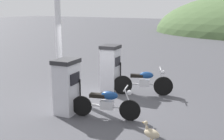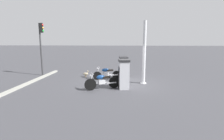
{
  "view_description": "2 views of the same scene",
  "coord_description": "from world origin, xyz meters",
  "px_view_note": "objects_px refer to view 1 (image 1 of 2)",
  "views": [
    {
      "loc": [
        4.88,
        -7.53,
        3.08
      ],
      "look_at": [
        0.62,
        -0.0,
        1.13
      ],
      "focal_mm": 45.85,
      "sensor_mm": 36.0,
      "label": 1
    },
    {
      "loc": [
        0.0,
        11.19,
        2.89
      ],
      "look_at": [
        0.6,
        -0.05,
        0.86
      ],
      "focal_mm": 28.29,
      "sensor_mm": 36.0,
      "label": 2
    }
  ],
  "objects_px": {
    "fuel_pump_far": "(110,68)",
    "canopy_support_pole": "(59,41)",
    "fuel_pump_near": "(67,86)",
    "wandering_duck": "(151,133)",
    "motorcycle_near_pump": "(107,102)",
    "motorcycle_far_pump": "(144,82)"
  },
  "relations": [
    {
      "from": "fuel_pump_near",
      "to": "fuel_pump_far",
      "type": "height_order",
      "value": "fuel_pump_far"
    },
    {
      "from": "fuel_pump_far",
      "to": "canopy_support_pole",
      "type": "distance_m",
      "value": 2.09
    },
    {
      "from": "motorcycle_far_pump",
      "to": "fuel_pump_near",
      "type": "bearing_deg",
      "value": -114.57
    },
    {
      "from": "motorcycle_near_pump",
      "to": "canopy_support_pole",
      "type": "height_order",
      "value": "canopy_support_pole"
    },
    {
      "from": "motorcycle_near_pump",
      "to": "motorcycle_far_pump",
      "type": "relative_size",
      "value": 0.98
    },
    {
      "from": "fuel_pump_far",
      "to": "motorcycle_near_pump",
      "type": "xyz_separation_m",
      "value": [
        1.2,
        -2.32,
        -0.4
      ]
    },
    {
      "from": "fuel_pump_far",
      "to": "wandering_duck",
      "type": "relative_size",
      "value": 3.5
    },
    {
      "from": "fuel_pump_far",
      "to": "canopy_support_pole",
      "type": "bearing_deg",
      "value": -135.06
    },
    {
      "from": "canopy_support_pole",
      "to": "fuel_pump_far",
      "type": "bearing_deg",
      "value": 44.94
    },
    {
      "from": "motorcycle_near_pump",
      "to": "canopy_support_pole",
      "type": "bearing_deg",
      "value": 157.36
    },
    {
      "from": "wandering_duck",
      "to": "canopy_support_pole",
      "type": "bearing_deg",
      "value": 156.57
    },
    {
      "from": "motorcycle_near_pump",
      "to": "wandering_duck",
      "type": "bearing_deg",
      "value": -24.61
    },
    {
      "from": "motorcycle_far_pump",
      "to": "motorcycle_near_pump",
      "type": "bearing_deg",
      "value": -90.87
    },
    {
      "from": "fuel_pump_near",
      "to": "motorcycle_far_pump",
      "type": "height_order",
      "value": "fuel_pump_near"
    },
    {
      "from": "fuel_pump_near",
      "to": "canopy_support_pole",
      "type": "bearing_deg",
      "value": 135.81
    },
    {
      "from": "fuel_pump_far",
      "to": "wandering_duck",
      "type": "height_order",
      "value": "fuel_pump_far"
    },
    {
      "from": "motorcycle_near_pump",
      "to": "motorcycle_far_pump",
      "type": "bearing_deg",
      "value": 89.13
    },
    {
      "from": "motorcycle_near_pump",
      "to": "fuel_pump_far",
      "type": "bearing_deg",
      "value": 117.4
    },
    {
      "from": "fuel_pump_far",
      "to": "motorcycle_near_pump",
      "type": "bearing_deg",
      "value": -62.6
    },
    {
      "from": "wandering_duck",
      "to": "motorcycle_near_pump",
      "type": "bearing_deg",
      "value": 155.39
    },
    {
      "from": "fuel_pump_near",
      "to": "fuel_pump_far",
      "type": "distance_m",
      "value": 2.53
    },
    {
      "from": "fuel_pump_far",
      "to": "motorcycle_far_pump",
      "type": "xyz_separation_m",
      "value": [
        1.24,
        0.18,
        -0.4
      ]
    }
  ]
}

